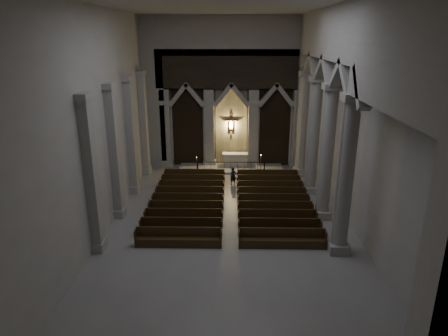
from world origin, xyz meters
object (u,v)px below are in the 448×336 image
altar_rail (231,166)px  worshipper (233,176)px  pews (231,204)px  altar (235,159)px  candle_stand_left (197,169)px  candle_stand_right (260,169)px

altar_rail → worshipper: size_ratio=4.08×
altar_rail → pews: size_ratio=0.54×
altar → candle_stand_left: candle_stand_left is taller
altar → candle_stand_left: 3.45m
altar → candle_stand_right: size_ratio=1.29×
candle_stand_left → pews: 7.47m
altar_rail → pews: bearing=-90.0°
worshipper → candle_stand_right: bearing=23.5°
candle_stand_left → worshipper: (2.91, -2.59, 0.30)m
candle_stand_right → pews: (-2.35, -6.70, -0.12)m
altar → pews: 8.50m
candle_stand_right → pews: size_ratio=0.16×
candle_stand_right → worshipper: 3.20m
altar_rail → candle_stand_left: candle_stand_left is taller
candle_stand_right → worshipper: bearing=-132.7°
candle_stand_left → candle_stand_right: size_ratio=0.82×
altar_rail → altar: bearing=79.0°
altar_rail → candle_stand_left: 2.76m
candle_stand_left → candle_stand_right: 5.08m
candle_stand_left → candle_stand_right: (5.07, -0.25, 0.08)m
altar → pews: bearing=-92.3°
candle_stand_right → worshipper: candle_stand_right is taller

